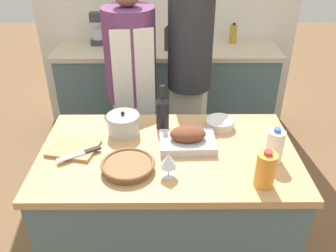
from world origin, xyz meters
name	(u,v)px	position (x,y,z in m)	size (l,w,h in m)	color
kitchen_island	(168,211)	(0.00, 0.00, 0.44)	(1.34, 0.79, 0.87)	#4C666B
back_counter	(167,94)	(0.00, 1.55, 0.46)	(1.98, 0.60, 0.92)	#4C666B
roasting_pan	(188,139)	(0.10, 0.04, 0.91)	(0.30, 0.22, 0.11)	#BCBCC1
wicker_basket	(128,166)	(-0.19, -0.16, 0.89)	(0.26, 0.26, 0.04)	brown
cutting_board	(74,148)	(-0.50, 0.01, 0.88)	(0.28, 0.24, 0.02)	#AD7F51
stock_pot	(123,124)	(-0.25, 0.18, 0.93)	(0.18, 0.18, 0.14)	#B7B7BC
mixing_bowl	(220,123)	(0.30, 0.24, 0.90)	(0.17, 0.17, 0.05)	beige
juice_jug	(265,170)	(0.43, -0.28, 0.96)	(0.09, 0.09, 0.19)	orange
milk_jug	(275,146)	(0.52, -0.09, 0.96)	(0.09, 0.09, 0.19)	white
wine_bottle_green	(162,111)	(-0.03, 0.24, 0.97)	(0.07, 0.07, 0.26)	black
wine_glass_left	(169,161)	(0.00, -0.21, 0.96)	(0.08, 0.08, 0.13)	silver
knife_chef	(81,153)	(-0.44, -0.05, 0.89)	(0.21, 0.15, 0.01)	#B7B7BC
stand_mixer	(101,31)	(-0.59, 1.64, 1.04)	(0.18, 0.14, 0.28)	#333842
condiment_bottle_tall	(233,34)	(0.60, 1.66, 1.01)	(0.07, 0.07, 0.18)	#B28E2D
condiment_bottle_short	(167,39)	(0.00, 1.46, 1.02)	(0.05, 0.05, 0.21)	#332D28
person_cook_aproned	(132,83)	(-0.26, 0.83, 0.89)	(0.36, 0.38, 1.61)	beige
person_cook_guest	(190,68)	(0.16, 0.86, 0.99)	(0.31, 0.31, 1.76)	beige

